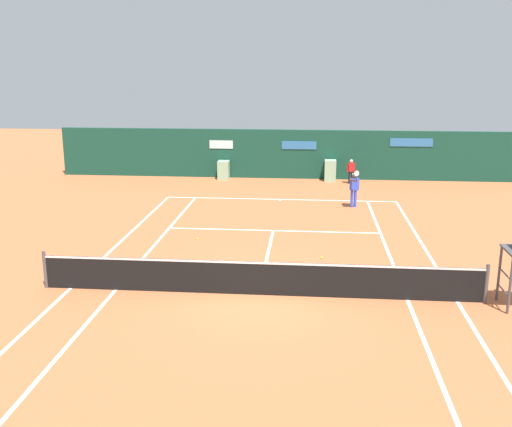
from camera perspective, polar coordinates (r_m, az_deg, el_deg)
ground_plane at (r=16.78m, az=0.41°, el=-7.11°), size 80.00×80.00×0.01m
tennis_net at (r=16.07m, az=0.24°, el=-6.16°), size 12.10×0.10×1.07m
sponsor_back_wall at (r=32.36m, az=2.85°, el=5.67°), size 25.00×1.02×2.66m
player_on_baseline at (r=26.08m, az=9.47°, el=2.57°), size 0.45×0.79×1.76m
ball_kid_centre_post at (r=31.31m, az=9.16°, el=4.20°), size 0.42×0.21×1.28m
tennis_ball_near_service_line at (r=21.24m, az=-5.68°, el=-2.45°), size 0.07×0.07×0.07m
tennis_ball_by_sideline at (r=19.25m, az=6.36°, el=-4.25°), size 0.07×0.07×0.07m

